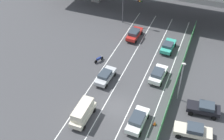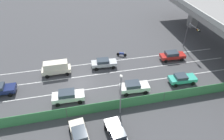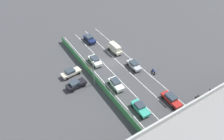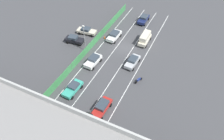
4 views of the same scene
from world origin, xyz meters
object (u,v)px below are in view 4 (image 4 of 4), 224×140
Objects in this scene: car_taxi_teal at (73,88)px; parked_sedan_cream at (86,31)px; parked_sedan_dark at (74,39)px; car_sedan_red at (102,107)px; car_van_cream at (145,38)px; car_sedan_white at (114,35)px; street_lamp at (84,36)px; car_sedan_silver at (133,61)px; car_hatchback_white at (93,60)px; traffic_cone at (105,37)px; traffic_light at (103,125)px; motorcycle at (139,80)px; car_sedan_navy at (144,19)px.

car_taxi_teal is 18.28m from parked_sedan_cream.
parked_sedan_dark is (0.70, 4.27, 0.03)m from parked_sedan_cream.
parked_sedan_dark reaches higher than car_sedan_red.
car_van_cream is 21.03m from car_sedan_red.
car_sedan_white is 1.05× the size of car_taxi_teal.
car_sedan_red is 16.85m from street_lamp.
car_sedan_white is 0.72× the size of street_lamp.
car_sedan_silver is 0.70× the size of street_lamp.
car_van_cream reaches higher than car_hatchback_white.
car_van_cream is 1.06× the size of parked_sedan_dark.
traffic_cone is at bearing -77.65° from car_hatchback_white.
parked_sedan_dark is at bearing 38.87° from traffic_cone.
car_taxi_teal is 0.69× the size of street_lamp.
traffic_light is (-16.99, 18.69, 3.03)m from parked_sedan_dark.
car_hatchback_white is at bearing 102.35° from traffic_cone.
motorcycle is (-10.01, 10.55, -0.49)m from car_sedan_white.
traffic_cone is (-4.78, -0.15, -0.55)m from parked_sedan_cream.
car_sedan_white is 8.26m from street_lamp.
car_sedan_red is 20.18m from parked_sedan_dark.
car_hatchback_white is (0.32, -8.07, 0.08)m from car_taxi_teal.
parked_sedan_dark is at bearing 80.67° from parked_sedan_cream.
street_lamp is (3.98, -11.18, 3.08)m from car_taxi_teal.
car_sedan_red is at bearing 125.85° from car_hatchback_white.
car_taxi_teal is 28.06m from car_sedan_navy.
parked_sedan_cream is (7.06, -16.86, 0.03)m from car_taxi_teal.
car_sedan_white is at bearing -89.42° from car_taxi_teal.
car_sedan_silver is at bearing -121.66° from car_taxi_teal.
car_sedan_navy is at bearing -114.09° from street_lamp.
car_hatchback_white is at bearing -4.14° from motorcycle.
car_sedan_red reaches higher than motorcycle.
parked_sedan_cream is (10.53, 10.98, -0.04)m from car_sedan_navy.
street_lamp reaches higher than car_sedan_silver.
car_hatchback_white reaches higher than parked_sedan_dark.
car_sedan_white is at bearing -42.39° from car_sedan_silver.
parked_sedan_cream is 4.33m from parked_sedan_dark.
car_van_cream is at bearing -109.08° from car_taxi_teal.
street_lamp reaches higher than parked_sedan_cream.
car_van_cream is at bearing 111.31° from car_sedan_navy.
car_sedan_red is 2.55× the size of motorcycle.
car_hatchback_white is 2.42× the size of motorcycle.
car_sedan_red reaches higher than car_sedan_silver.
street_lamp is at bearing -15.57° from motorcycle.
car_sedan_navy is 15.21m from parked_sedan_cream.
motorcycle is at bearing 104.31° from car_van_cream.
street_lamp is (3.67, -3.11, 3.00)m from car_hatchback_white.
parked_sedan_dark is at bearing 25.41° from car_van_cream.
car_taxi_teal is (-0.18, 17.88, -0.09)m from car_sedan_white.
street_lamp is (10.62, -12.73, 3.02)m from car_sedan_red.
car_sedan_silver is at bearing 148.50° from traffic_cone.
car_hatchback_white is at bearing 79.17° from car_sedan_navy.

